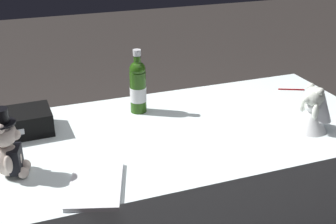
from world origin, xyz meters
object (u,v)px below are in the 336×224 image
Objects in this scene: champagne_bottle at (138,86)px; signing_pen at (290,89)px; teddy_bear_bride at (314,110)px; teddy_bear_groom at (8,148)px; gift_case_black at (20,122)px; guestbook at (96,185)px.

champagne_bottle is 0.92m from signing_pen.
signing_pen is (0.19, 0.46, -0.09)m from teddy_bear_bride.
teddy_bear_groom is at bearing -147.93° from champagne_bottle.
guestbook is at bearing -66.91° from gift_case_black.
champagne_bottle is at bearing 32.07° from teddy_bear_groom.
gift_case_black is at bearing 130.51° from guestbook.
signing_pen is 0.48× the size of guestbook.
teddy_bear_bride is 1.37m from gift_case_black.
gift_case_black is at bearing 161.35° from teddy_bear_bride.
teddy_bear_groom reaches higher than guestbook.
teddy_bear_bride is 1.07m from guestbook.
teddy_bear_bride reaches higher than signing_pen.
gift_case_black reaches higher than signing_pen.
teddy_bear_bride is at bearing 23.80° from guestbook.
guestbook is (0.29, -0.20, -0.11)m from teddy_bear_groom.
champagne_bottle is (-0.71, 0.48, 0.04)m from teddy_bear_bride.
signing_pen is (0.91, -0.02, -0.14)m from champagne_bottle.
champagne_bottle is at bearing 146.18° from teddy_bear_bride.
gift_case_black is 0.61m from guestbook.
teddy_bear_bride is at bearing -18.65° from gift_case_black.
champagne_bottle reaches higher than teddy_bear_groom.
teddy_bear_bride is 0.78× the size of gift_case_black.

